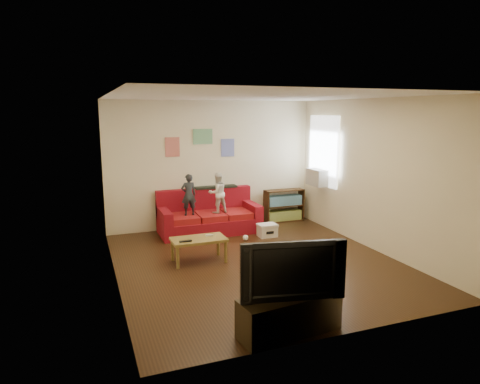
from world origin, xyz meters
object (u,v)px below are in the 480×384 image
object	(u,v)px
sofa	(209,217)
television	(291,268)
bookshelf	(284,207)
coffee_table	(199,242)
file_box	(267,230)
tv_stand	(289,315)
child_a	(189,195)
child_b	(218,193)

from	to	relation	value
sofa	television	xyz separation A→B (m)	(-0.34, -4.32, 0.48)
bookshelf	coffee_table	bearing A→B (deg)	-142.74
sofa	television	bearing A→B (deg)	-94.44
file_box	tv_stand	xyz separation A→B (m)	(-1.33, -3.56, 0.09)
bookshelf	television	bearing A→B (deg)	-115.69
coffee_table	television	world-z (taller)	television
file_box	tv_stand	distance (m)	3.80
television	child_a	bearing A→B (deg)	103.44
coffee_table	television	xyz separation A→B (m)	(0.33, -2.63, 0.43)
coffee_table	file_box	world-z (taller)	coffee_table
tv_stand	coffee_table	bearing A→B (deg)	90.40
coffee_table	tv_stand	bearing A→B (deg)	-82.75
television	file_box	bearing A→B (deg)	81.33
child_b	television	xyz separation A→B (m)	(-0.48, -4.15, -0.06)
file_box	television	bearing A→B (deg)	-110.49
child_a	file_box	xyz separation A→B (m)	(1.45, -0.59, -0.71)
child_a	child_b	distance (m)	0.60
sofa	file_box	distance (m)	1.26
child_b	coffee_table	distance (m)	1.80
bookshelf	file_box	distance (m)	1.33
coffee_table	television	size ratio (longest dim) A/B	0.77
child_a	tv_stand	size ratio (longest dim) A/B	0.70
bookshelf	television	world-z (taller)	television
sofa	file_box	world-z (taller)	sofa
coffee_table	file_box	xyz separation A→B (m)	(1.66, 0.93, -0.21)
bookshelf	tv_stand	world-z (taller)	bookshelf
sofa	bookshelf	size ratio (longest dim) A/B	2.24
television	bookshelf	bearing A→B (deg)	76.13
sofa	child_a	bearing A→B (deg)	-159.41
sofa	child_a	world-z (taller)	child_a
sofa	file_box	bearing A→B (deg)	-37.43
child_a	television	xyz separation A→B (m)	(0.12, -4.15, -0.07)
child_a	file_box	world-z (taller)	child_a
sofa	tv_stand	size ratio (longest dim) A/B	1.72
coffee_table	television	bearing A→B (deg)	-82.75
child_b	file_box	distance (m)	1.25
coffee_table	tv_stand	size ratio (longest dim) A/B	0.76
child_b	file_box	xyz separation A→B (m)	(0.85, -0.59, -0.71)
bookshelf	file_box	world-z (taller)	bookshelf
bookshelf	file_box	size ratio (longest dim) A/B	2.44
child_b	file_box	bearing A→B (deg)	134.78
tv_stand	television	world-z (taller)	television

